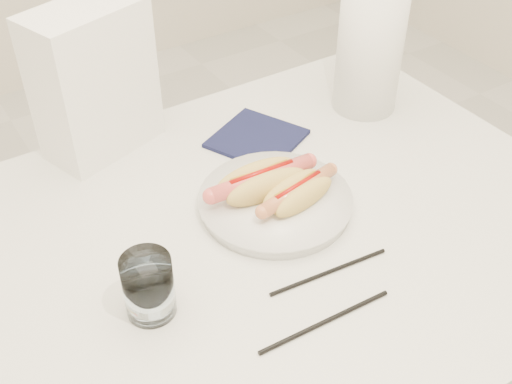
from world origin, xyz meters
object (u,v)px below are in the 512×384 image
hotdog_left (262,182)px  paper_towel_roll (371,41)px  table (228,271)px  hotdog_right (298,193)px  plate (275,203)px  water_glass (148,286)px  napkin_box (94,81)px

hotdog_left → paper_towel_roll: bearing=25.7°
table → hotdog_right: hotdog_right is taller
hotdog_left → paper_towel_roll: paper_towel_roll is taller
plate → paper_towel_roll: (0.33, 0.17, 0.13)m
paper_towel_roll → water_glass: bearing=-156.7°
water_glass → plate: bearing=18.2°
hotdog_left → water_glass: (-0.25, -0.11, 0.00)m
hotdog_left → water_glass: bearing=-153.5°
plate → napkin_box: bearing=117.2°
napkin_box → paper_towel_roll: 0.51m
paper_towel_roll → table: bearing=-155.6°
hotdog_left → paper_towel_roll: (0.34, 0.14, 0.10)m
plate → hotdog_left: size_ratio=1.32×
plate → napkin_box: napkin_box is taller
water_glass → table: bearing=20.2°
hotdog_right → napkin_box: size_ratio=0.59×
water_glass → napkin_box: size_ratio=0.36×
plate → paper_towel_roll: bearing=27.1°
hotdog_left → hotdog_right: size_ratio=1.17×
table → plate: (0.11, 0.03, 0.07)m
hotdog_right → table: bearing=170.8°
napkin_box → plate: bearing=-80.9°
hotdog_right → water_glass: 0.29m
plate → water_glass: water_glass is taller
hotdog_right → paper_towel_roll: size_ratio=0.56×
table → napkin_box: bearing=98.9°
water_glass → paper_towel_roll: bearing=23.3°
plate → hotdog_right: (0.02, -0.03, 0.03)m
hotdog_left → water_glass: size_ratio=1.92×
hotdog_right → napkin_box: (-0.19, 0.35, 0.09)m
water_glass → hotdog_left: bearing=23.8°
napkin_box → paper_towel_roll: bearing=-35.3°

